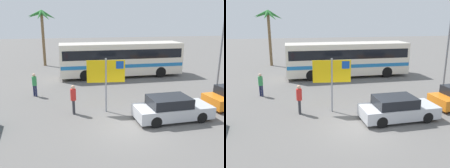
# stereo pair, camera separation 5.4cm
# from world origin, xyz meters

# --- Properties ---
(ground) EXTENTS (120.00, 120.00, 0.00)m
(ground) POSITION_xyz_m (0.00, 0.00, 0.00)
(ground) COLOR #605E5B
(bus_front_coach) EXTENTS (11.43, 2.67, 3.17)m
(bus_front_coach) POSITION_xyz_m (2.14, 11.29, 1.78)
(bus_front_coach) COLOR silver
(bus_front_coach) RESTS_ON ground
(ferry_sign) EXTENTS (2.19, 0.30, 3.20)m
(ferry_sign) POSITION_xyz_m (-0.87, 2.49, 2.33)
(ferry_sign) COLOR gray
(ferry_sign) RESTS_ON ground
(car_silver) EXTENTS (4.23, 1.85, 1.32)m
(car_silver) POSITION_xyz_m (2.37, 0.60, 0.64)
(car_silver) COLOR #B7BABF
(car_silver) RESTS_ON ground
(pedestrian_crossing_lot) EXTENTS (0.32, 0.32, 1.74)m
(pedestrian_crossing_lot) POSITION_xyz_m (-2.83, 2.50, 1.03)
(pedestrian_crossing_lot) COLOR #2D2D33
(pedestrian_crossing_lot) RESTS_ON ground
(pedestrian_by_bus) EXTENTS (0.32, 0.32, 1.66)m
(pedestrian_by_bus) POSITION_xyz_m (-5.35, 6.40, 0.98)
(pedestrian_by_bus) COLOR #1E2347
(pedestrian_by_bus) RESTS_ON ground
(lamp_post_left_side) EXTENTS (0.56, 0.20, 6.82)m
(lamp_post_left_side) POSITION_xyz_m (8.53, 5.49, 3.73)
(lamp_post_left_side) COLOR slate
(lamp_post_left_side) RESTS_ON ground
(palm_tree_seaside) EXTENTS (3.31, 3.36, 6.32)m
(palm_tree_seaside) POSITION_xyz_m (-5.37, 18.38, 5.18)
(palm_tree_seaside) COLOR brown
(palm_tree_seaside) RESTS_ON ground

